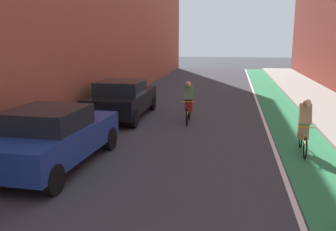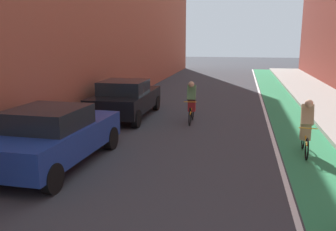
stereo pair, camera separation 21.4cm
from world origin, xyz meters
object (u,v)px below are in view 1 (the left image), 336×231
Objects in this scene: cyclist_far at (189,101)px; parked_sedan_blue at (52,136)px; parked_sedan_black at (122,99)px; cyclist_trailing at (304,124)px.

parked_sedan_blue is at bearing -117.05° from cyclist_far.
cyclist_far reaches higher than parked_sedan_black.
parked_sedan_blue is 0.98× the size of parked_sedan_black.
cyclist_far is at bearing -8.66° from parked_sedan_black.
cyclist_trailing is at bearing -41.03° from cyclist_far.
cyclist_trailing is at bearing 19.42° from parked_sedan_blue.
parked_sedan_black is at bearing 171.34° from cyclist_far.
parked_sedan_blue is 2.63× the size of cyclist_trailing.
cyclist_far is (2.77, -0.42, 0.06)m from parked_sedan_black.
parked_sedan_blue and parked_sedan_black have the same top height.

